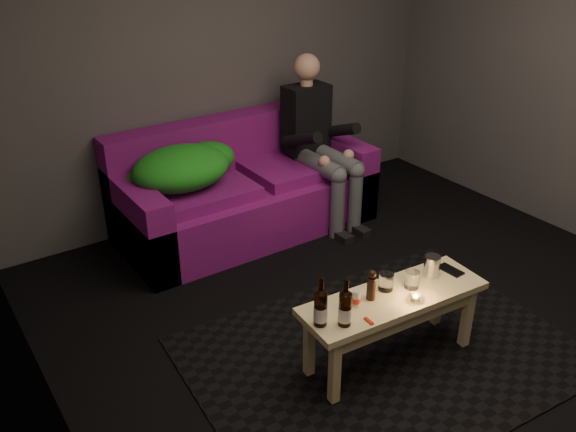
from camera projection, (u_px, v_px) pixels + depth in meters
name	position (u px, v px, depth m)	size (l,w,h in m)	color
floor	(414.00, 334.00, 3.77)	(4.50, 4.50, 0.00)	black
room	(381.00, 52.00, 3.38)	(4.50, 4.50, 4.50)	silver
rug	(382.00, 354.00, 3.60)	(2.20, 1.60, 0.01)	black
sofa	(243.00, 192.00, 4.90)	(2.01, 0.91, 0.87)	#78106C
green_blanket	(185.00, 167.00, 4.49)	(0.89, 0.60, 0.30)	#198A1E
person	(318.00, 138.00, 4.92)	(0.36, 0.84, 1.34)	black
coffee_table	(393.00, 307.00, 3.40)	(1.12, 0.43, 0.45)	#EBD689
beer_bottle_a	(321.00, 307.00, 3.08)	(0.07, 0.07, 0.28)	black
beer_bottle_b	(345.00, 308.00, 3.08)	(0.07, 0.07, 0.28)	black
salt_shaker	(356.00, 298.00, 3.25)	(0.04, 0.04, 0.09)	silver
pepper_mill	(371.00, 288.00, 3.30)	(0.05, 0.05, 0.14)	black
tumbler_back	(386.00, 282.00, 3.39)	(0.08, 0.08, 0.10)	white
tealight	(415.00, 297.00, 3.30)	(0.06, 0.06, 0.04)	white
tumbler_front	(412.00, 280.00, 3.40)	(0.08, 0.08, 0.10)	white
steel_cup	(432.00, 266.00, 3.51)	(0.09, 0.09, 0.13)	silver
smartphone	(451.00, 270.00, 3.58)	(0.08, 0.15, 0.01)	black
red_lighter	(369.00, 321.00, 3.14)	(0.02, 0.07, 0.01)	red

